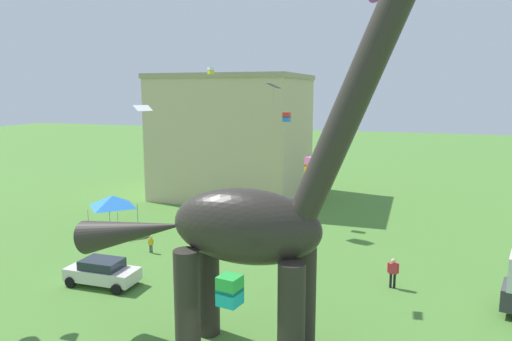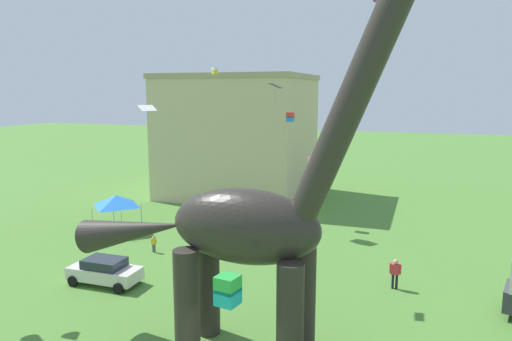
# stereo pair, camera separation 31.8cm
# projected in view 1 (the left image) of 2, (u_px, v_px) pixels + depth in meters

# --- Properties ---
(dinosaur_sculpture) EXTENTS (14.91, 3.16, 15.58)m
(dinosaur_sculpture) POSITION_uv_depth(u_px,v_px,m) (244.00, 226.00, 19.73)
(dinosaur_sculpture) COLOR #2D2823
(dinosaur_sculpture) RESTS_ON ground_plane
(parked_sedan_left) EXTENTS (4.22, 2.01, 1.55)m
(parked_sedan_left) POSITION_uv_depth(u_px,v_px,m) (102.00, 272.00, 27.66)
(parked_sedan_left) COLOR silver
(parked_sedan_left) RESTS_ON ground_plane
(person_photographer) EXTENTS (0.44, 0.19, 1.18)m
(person_photographer) POSITION_uv_depth(u_px,v_px,m) (151.00, 243.00, 33.21)
(person_photographer) COLOR #2D3347
(person_photographer) RESTS_ON ground_plane
(person_vendor_side) EXTENTS (0.65, 0.29, 1.75)m
(person_vendor_side) POSITION_uv_depth(u_px,v_px,m) (393.00, 270.00, 27.22)
(person_vendor_side) COLOR black
(person_vendor_side) RESTS_ON ground_plane
(person_watching_child) EXTENTS (0.60, 0.26, 1.60)m
(person_watching_child) POSITION_uv_depth(u_px,v_px,m) (295.00, 248.00, 31.40)
(person_watching_child) COLOR #2D3347
(person_watching_child) RESTS_ON ground_plane
(festival_canopy_tent) EXTENTS (3.15, 3.15, 3.00)m
(festival_canopy_tent) POSITION_uv_depth(u_px,v_px,m) (113.00, 201.00, 37.73)
(festival_canopy_tent) COLOR #B2B2B7
(festival_canopy_tent) RESTS_ON ground_plane
(kite_near_low) EXTENTS (1.61, 1.76, 1.92)m
(kite_near_low) POSITION_uv_depth(u_px,v_px,m) (143.00, 108.00, 42.10)
(kite_near_low) COLOR white
(kite_high_right) EXTENTS (1.27, 1.27, 1.30)m
(kite_high_right) POSITION_uv_depth(u_px,v_px,m) (313.00, 165.00, 36.93)
(kite_high_right) COLOR pink
(kite_far_left) EXTENTS (0.60, 0.60, 0.80)m
(kite_far_left) POSITION_uv_depth(u_px,v_px,m) (287.00, 117.00, 40.28)
(kite_far_left) COLOR red
(kite_mid_left) EXTENTS (0.85, 0.85, 1.05)m
(kite_mid_left) POSITION_uv_depth(u_px,v_px,m) (230.00, 290.00, 16.60)
(kite_mid_left) COLOR green
(kite_near_high) EXTENTS (0.68, 0.94, 1.21)m
(kite_near_high) POSITION_uv_depth(u_px,v_px,m) (274.00, 86.00, 26.65)
(kite_near_high) COLOR black
(kite_trailing) EXTENTS (0.60, 0.60, 0.61)m
(kite_trailing) POSITION_uv_depth(u_px,v_px,m) (211.00, 71.00, 42.01)
(kite_trailing) COLOR white
(background_building_block) EXTENTS (14.77, 12.93, 12.85)m
(background_building_block) POSITION_uv_depth(u_px,v_px,m) (234.00, 135.00, 51.23)
(background_building_block) COLOR #CCB78E
(background_building_block) RESTS_ON ground_plane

